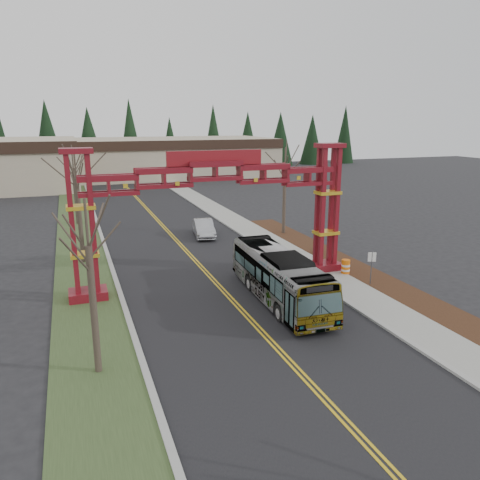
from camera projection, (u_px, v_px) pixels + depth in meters
name	position (u px, v px, depth m)	size (l,w,h in m)	color
ground	(393.00, 473.00, 14.19)	(200.00, 200.00, 0.00)	black
road	(190.00, 255.00, 36.92)	(12.00, 110.00, 0.02)	black
lane_line_left	(189.00, 255.00, 36.88)	(0.12, 100.00, 0.01)	gold
lane_line_right	(192.00, 255.00, 36.96)	(0.12, 100.00, 0.01)	gold
curb_right	(262.00, 247.00, 38.95)	(0.30, 110.00, 0.15)	#A2A29D
sidewalk_right	(278.00, 246.00, 39.44)	(2.60, 110.00, 0.14)	gray
landscape_strip	(429.00, 307.00, 26.66)	(2.60, 50.00, 0.12)	black
grass_median	(84.00, 266.00, 34.26)	(4.00, 110.00, 0.08)	#354623
curb_left	(110.00, 262.00, 34.86)	(0.30, 110.00, 0.15)	#A2A29D
gateway_arch	(215.00, 193.00, 29.07)	(18.20, 1.60, 8.90)	maroon
retail_building_east	(170.00, 157.00, 89.35)	(38.00, 20.30, 7.00)	#BEAC91
conifer_treeline	(111.00, 139.00, 96.32)	(116.10, 5.60, 13.00)	black
transit_bus	(279.00, 277.00, 27.43)	(2.49, 10.63, 2.96)	#AFB2B7
silver_sedan	(204.00, 228.00, 42.76)	(1.65, 4.74, 1.56)	#A5A8AD
bare_tree_median_near	(88.00, 247.00, 18.47)	(2.90, 2.90, 7.48)	#382D26
bare_tree_median_mid	(76.00, 179.00, 33.54)	(3.23, 3.23, 8.43)	#382D26
bare_tree_median_far	(73.00, 169.00, 46.49)	(3.48, 3.48, 8.01)	#382D26
bare_tree_right_far	(285.00, 170.00, 42.42)	(3.08, 3.08, 8.01)	#382D26
street_sign	(372.00, 262.00, 29.83)	(0.48, 0.24, 2.23)	#3F3F44
barrel_south	(346.00, 267.00, 32.13)	(0.60, 0.60, 1.11)	orange
barrel_mid	(330.00, 261.00, 33.83)	(0.54, 0.54, 1.00)	orange
barrel_north	(319.00, 248.00, 37.13)	(0.55, 0.55, 1.02)	orange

